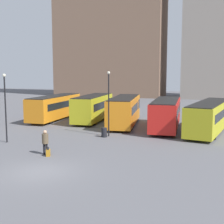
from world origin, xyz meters
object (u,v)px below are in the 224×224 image
(bus_4, at_px, (210,116))
(lamp_post_1, at_px, (109,99))
(suitcase, at_px, (48,153))
(trash_bin, at_px, (104,132))
(bus_3, at_px, (166,113))
(bus_1, at_px, (93,107))
(bus_2, at_px, (124,110))
(bus_0, at_px, (55,106))
(traveler, at_px, (45,140))
(lamp_post_0, at_px, (5,102))

(bus_4, height_order, lamp_post_1, lamp_post_1)
(suitcase, xyz_separation_m, trash_bin, (1.54, 7.40, 0.18))
(bus_3, relative_size, suitcase, 13.95)
(bus_1, relative_size, lamp_post_1, 1.60)
(bus_1, relative_size, bus_2, 0.95)
(bus_0, relative_size, bus_1, 1.08)
(bus_1, relative_size, suitcase, 13.66)
(bus_1, bearing_deg, bus_4, -106.13)
(bus_1, distance_m, traveler, 15.79)
(lamp_post_0, distance_m, lamp_post_1, 9.00)
(bus_2, relative_size, bus_3, 1.03)
(trash_bin, bearing_deg, bus_1, 117.95)
(trash_bin, bearing_deg, traveler, -105.35)
(lamp_post_0, bearing_deg, lamp_post_1, 35.30)
(traveler, bearing_deg, bus_3, -50.31)
(suitcase, bearing_deg, trash_bin, -34.87)
(bus_0, height_order, lamp_post_0, lamp_post_0)
(bus_2, height_order, traveler, bus_2)
(bus_3, relative_size, lamp_post_1, 1.64)
(bus_0, xyz_separation_m, bus_4, (18.59, -2.31, 0.00))
(bus_0, relative_size, trash_bin, 12.16)
(bus_1, height_order, bus_2, bus_2)
(bus_1, height_order, traveler, bus_1)
(suitcase, bearing_deg, traveler, 28.94)
(lamp_post_0, xyz_separation_m, lamp_post_1, (7.34, 5.20, 0.10))
(traveler, bearing_deg, trash_bin, -38.49)
(bus_1, xyz_separation_m, bus_4, (13.58, -2.68, -0.06))
(bus_4, distance_m, trash_bin, 10.84)
(bus_0, height_order, bus_3, bus_3)
(lamp_post_0, bearing_deg, suitcase, -26.11)
(bus_0, distance_m, bus_4, 18.73)
(trash_bin, bearing_deg, lamp_post_1, 63.86)
(trash_bin, bearing_deg, suitcase, -101.73)
(bus_2, distance_m, bus_3, 4.88)
(bus_0, height_order, traveler, bus_0)
(bus_3, bearing_deg, bus_2, 73.93)
(bus_4, bearing_deg, bus_1, 87.84)
(bus_2, distance_m, suitcase, 14.39)
(bus_1, xyz_separation_m, bus_3, (9.20, -2.62, -0.02))
(bus_0, distance_m, trash_bin, 12.55)
(bus_0, xyz_separation_m, bus_1, (5.00, 0.38, 0.06))
(lamp_post_1, bearing_deg, traveler, -106.14)
(bus_4, bearing_deg, bus_2, 92.52)
(bus_4, bearing_deg, traveler, 148.47)
(bus_0, distance_m, bus_2, 9.51)
(lamp_post_1, bearing_deg, bus_4, 30.89)
(suitcase, distance_m, lamp_post_0, 6.94)
(bus_0, distance_m, suitcase, 17.49)
(traveler, distance_m, lamp_post_1, 8.28)
(suitcase, bearing_deg, bus_0, 4.06)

